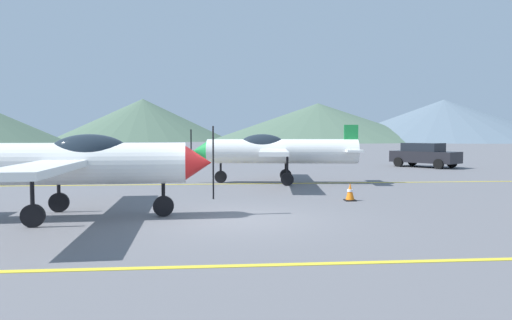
{
  "coord_description": "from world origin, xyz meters",
  "views": [
    {
      "loc": [
        -0.64,
        -11.98,
        2.2
      ],
      "look_at": [
        0.95,
        6.0,
        1.2
      ],
      "focal_mm": 32.65,
      "sensor_mm": 36.0,
      "label": 1
    }
  ],
  "objects_px": {
    "car_sedan": "(424,155)",
    "traffic_cone_front": "(350,192)",
    "airplane_near": "(66,162)",
    "airplane_mid": "(276,150)"
  },
  "relations": [
    {
      "from": "airplane_mid",
      "to": "car_sedan",
      "type": "distance_m",
      "value": 14.48
    },
    {
      "from": "car_sedan",
      "to": "traffic_cone_front",
      "type": "xyz_separation_m",
      "value": [
        -9.47,
        -14.88,
        -0.56
      ]
    },
    {
      "from": "airplane_near",
      "to": "car_sedan",
      "type": "distance_m",
      "value": 24.91
    },
    {
      "from": "airplane_near",
      "to": "car_sedan",
      "type": "xyz_separation_m",
      "value": [
        17.78,
        17.43,
        -0.63
      ]
    },
    {
      "from": "car_sedan",
      "to": "traffic_cone_front",
      "type": "bearing_deg",
      "value": -122.48
    },
    {
      "from": "traffic_cone_front",
      "to": "car_sedan",
      "type": "bearing_deg",
      "value": 57.52
    },
    {
      "from": "airplane_near",
      "to": "car_sedan",
      "type": "relative_size",
      "value": 1.93
    },
    {
      "from": "car_sedan",
      "to": "airplane_near",
      "type": "bearing_deg",
      "value": -135.57
    },
    {
      "from": "airplane_mid",
      "to": "traffic_cone_front",
      "type": "xyz_separation_m",
      "value": [
        1.74,
        -5.74,
        -1.19
      ]
    },
    {
      "from": "car_sedan",
      "to": "traffic_cone_front",
      "type": "relative_size",
      "value": 7.68
    }
  ]
}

